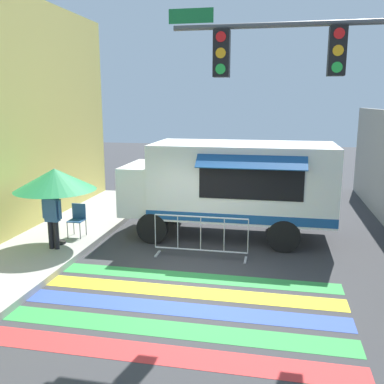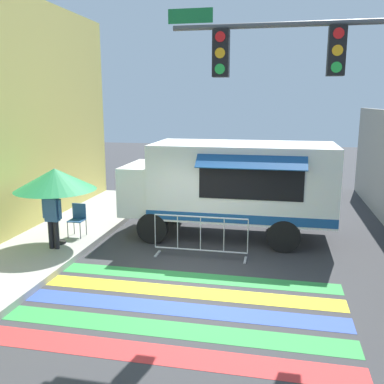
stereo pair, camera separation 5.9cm
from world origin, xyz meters
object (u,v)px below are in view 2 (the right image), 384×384
food_truck (227,182)px  traffic_signal_pole (334,88)px  patio_umbrella (55,180)px  folding_chair (78,217)px  vendor_person (52,216)px  barricade_front (200,237)px

food_truck → traffic_signal_pole: traffic_signal_pole is taller
patio_umbrella → folding_chair: 1.41m
folding_chair → vendor_person: bearing=-79.2°
traffic_signal_pole → vendor_person: size_ratio=3.63×
folding_chair → barricade_front: (3.64, -0.62, -0.16)m
traffic_signal_pole → vendor_person: bearing=172.8°
traffic_signal_pole → barricade_front: 4.77m
folding_chair → barricade_front: bearing=7.3°
traffic_signal_pole → barricade_front: traffic_signal_pole is taller
traffic_signal_pole → patio_umbrella: bearing=169.5°
vendor_person → folding_chair: bearing=86.7°
folding_chair → vendor_person: vendor_person is taller
vendor_person → barricade_front: size_ratio=0.65×
vendor_person → food_truck: bearing=33.1°
vendor_person → patio_umbrella: bearing=104.9°
traffic_signal_pole → folding_chair: 7.59m
folding_chair → vendor_person: size_ratio=0.58×
traffic_signal_pole → patio_umbrella: (-6.69, 1.24, -2.24)m
patio_umbrella → folding_chair: patio_umbrella is taller
vendor_person → barricade_front: bearing=10.7°
food_truck → traffic_signal_pole: size_ratio=1.05×
food_truck → folding_chair: size_ratio=6.52×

